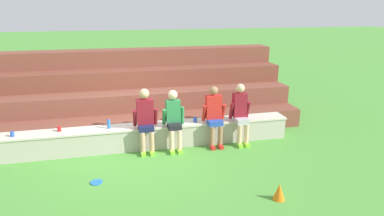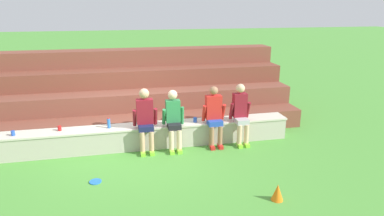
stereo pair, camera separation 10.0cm
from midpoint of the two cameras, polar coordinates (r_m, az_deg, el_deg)
ground_plane at (r=7.80m, az=-8.13°, el=-7.31°), size 80.00×80.00×0.00m
stone_seating_wall at (r=7.91m, az=-8.35°, el=-4.70°), size 7.16×0.53×0.54m
brick_bleachers at (r=9.86m, az=-9.42°, el=2.38°), size 8.72×2.82×1.95m
person_far_left at (r=7.52m, az=-7.62°, el=-1.70°), size 0.55×0.51×1.46m
person_left_of_center at (r=7.57m, az=-2.80°, el=-1.79°), size 0.50×0.53×1.39m
person_center at (r=7.80m, az=4.19°, el=-1.11°), size 0.55×0.50×1.42m
person_right_of_center at (r=8.00m, az=8.68°, el=-0.75°), size 0.50×0.56×1.45m
water_bottle_center_gap at (r=7.76m, az=-13.70°, el=-2.55°), size 0.07×0.07×0.24m
plastic_cup_right_end at (r=8.08m, az=-28.00°, el=-3.83°), size 0.08×0.08×0.11m
plastic_cup_left_end at (r=7.95m, az=0.90°, el=-2.03°), size 0.09×0.09×0.11m
plastic_cup_middle at (r=7.95m, az=-21.40°, el=-3.25°), size 0.08×0.08×0.11m
frisbee at (r=6.71m, az=-15.78°, el=-12.04°), size 0.23×0.23×0.02m
sports_cone at (r=6.06m, az=14.90°, el=-13.78°), size 0.21×0.21×0.30m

